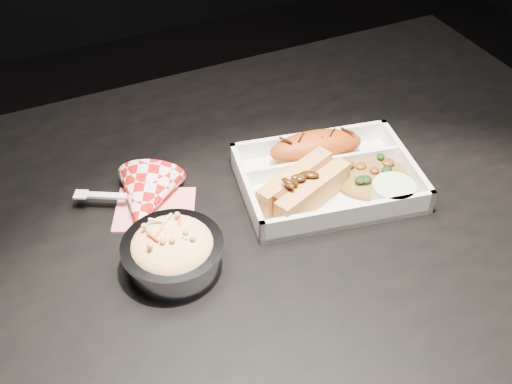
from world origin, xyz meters
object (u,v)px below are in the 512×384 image
Objects in this scene: dining_table at (255,257)px; hotdog at (304,186)px; fried_pastry at (316,147)px; food_tray at (327,181)px; foil_coleslaw_cup at (173,250)px; napkin_fork at (145,199)px.

hotdog reaches higher than dining_table.
food_tray is at bearing -100.57° from fried_pastry.
dining_table is 9.33× the size of foil_coleslaw_cup.
napkin_fork is at bearing 175.95° from food_tray.
foil_coleslaw_cup is at bearing -156.94° from food_tray.
food_tray is 0.26m from napkin_fork.
napkin_fork is (-0.25, 0.07, 0.01)m from food_tray.
hotdog is (0.07, -0.01, 0.12)m from dining_table.
food_tray is 0.06m from hotdog.
dining_table is at bearing 150.36° from hotdog.
hotdog is 0.22m from napkin_fork.
fried_pastry is 1.11× the size of foil_coleslaw_cup.
napkin_fork is at bearing 89.50° from foil_coleslaw_cup.
fried_pastry is (0.01, 0.05, 0.02)m from food_tray.
fried_pastry is at bearing 25.97° from napkin_fork.
napkin_fork is (-0.13, 0.07, 0.11)m from dining_table.
napkin_fork is (-0.26, 0.01, -0.01)m from fried_pastry.
foil_coleslaw_cup is at bearing -160.33° from dining_table.
hotdog reaches higher than fried_pastry.
napkin_fork is (0.00, 0.12, -0.02)m from foil_coleslaw_cup.
dining_table is 8.39× the size of fried_pastry.
hotdog is 1.15× the size of foil_coleslaw_cup.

